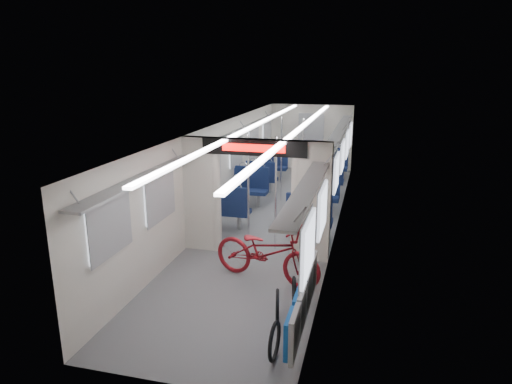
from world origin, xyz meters
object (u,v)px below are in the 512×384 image
Objects in this scene: bicycle at (267,252)px; bike_hoop_a at (274,343)px; flip_bench at (303,300)px; bike_hoop_c at (294,292)px; seat_bay_near_right at (315,201)px; seat_bay_far_left at (268,169)px; stanchion_far_left at (281,159)px; seat_bay_far_right at (330,169)px; seat_bay_near_left at (240,194)px; stanchion_near_right at (276,195)px; stanchion_far_right at (302,162)px; stanchion_near_left at (248,190)px; bike_hoop_b at (277,308)px.

bicycle is 3.81× the size of bike_hoop_a.
bike_hoop_c is (-0.27, 0.93, -0.38)m from flip_bench.
seat_bay_near_right is at bearing 92.25° from bike_hoop_c.
bike_hoop_c is 7.28m from seat_bay_far_left.
bike_hoop_c is 5.79m from stanchion_far_left.
bike_hoop_c is 0.20× the size of seat_bay_far_right.
bike_hoop_c is at bearing -62.80° from seat_bay_near_left.
stanchion_near_right is at bearing -80.53° from stanchion_far_left.
stanchion_far_right is (1.30, -1.61, 0.62)m from seat_bay_far_left.
stanchion_near_left is 1.00× the size of stanchion_near_right.
stanchion_near_left is (-1.22, 2.90, 0.92)m from bike_hoop_b.
stanchion_near_left is (0.65, -4.69, 0.62)m from seat_bay_far_left.
flip_bench is 4.23× the size of bike_hoop_b.
bike_hoop_b is (0.45, -1.28, -0.30)m from bicycle.
stanchion_far_left is (-0.73, 4.89, 0.62)m from bicycle.
seat_bay_near_left is 1.15× the size of seat_bay_far_left.
bicycle is 0.86× the size of seat_bay_near_right.
bicycle is at bearing -81.50° from stanchion_far_left.
seat_bay_far_right is at bearing 10.78° from seat_bay_far_left.
bike_hoop_a is 6.96m from stanchion_far_right.
stanchion_near_left is at bearing -103.53° from seat_bay_far_right.
bicycle is at bearing 105.55° from bike_hoop_a.
seat_bay_near_left is at bearing 117.20° from bike_hoop_c.
flip_bench is 0.96× the size of seat_bay_far_right.
seat_bay_near_right reaches higher than seat_bay_near_left.
bike_hoop_b is 0.26× the size of seat_bay_far_left.
bike_hoop_b is 0.23× the size of seat_bay_far_right.
stanchion_near_right reaches higher than bike_hoop_b.
seat_bay_far_left is 0.87× the size of seat_bay_far_right.
stanchion_far_left is (0.69, -1.43, 0.62)m from seat_bay_far_left.
stanchion_near_right is (0.62, -0.20, 0.00)m from stanchion_near_left.
bicycle is 1.82m from flip_bench.
seat_bay_far_right is (-0.15, 8.82, 0.33)m from bike_hoop_a.
stanchion_near_left reaches higher than bicycle.
bicycle reaches higher than bike_hoop_c.
flip_bench is 0.94× the size of stanchion_near_right.
seat_bay_near_left is at bearing -131.72° from stanchion_far_right.
bike_hoop_b is 0.22× the size of stanchion_near_right.
seat_bay_near_right is 1.01× the size of stanchion_far_left.
bike_hoop_a is at bearing -83.96° from stanchion_far_right.
bike_hoop_c is 7.35m from seat_bay_far_right.
stanchion_far_right is at bearing 97.64° from bike_hoop_c.
stanchion_far_left is at bearing 66.98° from seat_bay_near_left.
stanchion_near_right is at bearing -18.29° from stanchion_near_left.
bike_hoop_c is at bearing -76.59° from stanchion_far_left.
bike_hoop_a is 1.03× the size of bike_hoop_b.
flip_bench is at bearing -87.10° from seat_bay_far_right.
stanchion_near_right is 1.00× the size of stanchion_far_left.
stanchion_far_left is 1.00× the size of stanchion_far_right.
bicycle is 6.48m from seat_bay_far_left.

